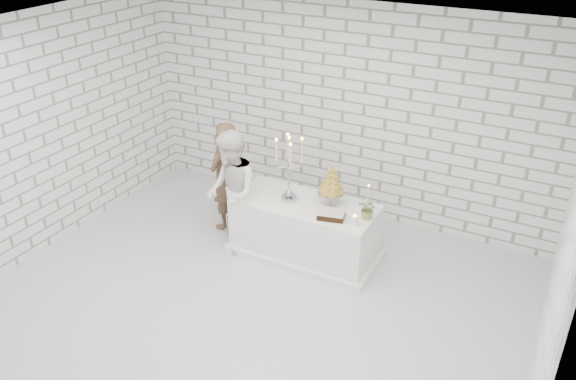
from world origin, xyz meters
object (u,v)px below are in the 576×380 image
object	(u,v)px
groom	(225,176)
bride	(231,193)
candelabra	(289,169)
cake_table	(305,228)
croquembouche	(331,185)

from	to	relation	value
groom	bride	xyz separation A→B (m)	(0.39, -0.43, 0.04)
bride	candelabra	bearing A→B (deg)	71.57
groom	candelabra	size ratio (longest dim) A/B	1.77
cake_table	candelabra	world-z (taller)	candelabra
groom	candelabra	distance (m)	1.16
cake_table	candelabra	size ratio (longest dim) A/B	2.07
candelabra	croquembouche	size ratio (longest dim) A/B	1.67
bride	cake_table	bearing A→B (deg)	68.76
bride	croquembouche	world-z (taller)	bride
groom	croquembouche	size ratio (longest dim) A/B	2.95
groom	cake_table	bearing A→B (deg)	82.26
bride	candelabra	world-z (taller)	bride
groom	candelabra	world-z (taller)	candelabra
cake_table	bride	world-z (taller)	bride
candelabra	croquembouche	xyz separation A→B (m)	(0.50, 0.16, -0.17)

